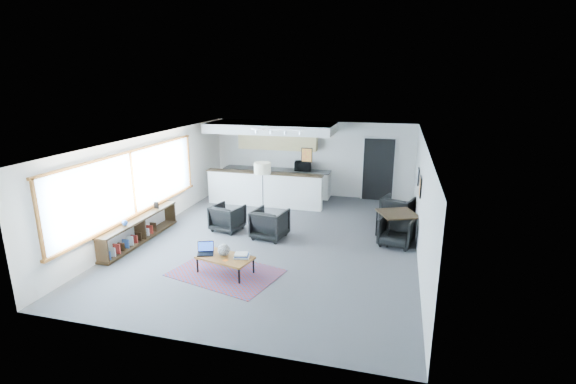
% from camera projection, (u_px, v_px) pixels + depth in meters
% --- Properties ---
extents(room, '(7.02, 9.02, 2.62)m').
position_uv_depth(room, '(276.00, 191.00, 10.43)').
color(room, '#4C4C4F').
rests_on(room, ground).
extents(window, '(0.10, 5.95, 1.66)m').
position_uv_depth(window, '(133.00, 185.00, 10.41)').
color(window, '#8CBFFF').
rests_on(window, room).
extents(console, '(0.35, 3.00, 0.80)m').
position_uv_depth(console, '(139.00, 230.00, 10.53)').
color(console, '#2F2010').
rests_on(console, floor).
extents(kitchenette, '(4.20, 1.96, 2.60)m').
position_uv_depth(kitchenette, '(273.00, 159.00, 14.17)').
color(kitchenette, white).
rests_on(kitchenette, floor).
extents(doorway, '(1.10, 0.12, 2.15)m').
position_uv_depth(doorway, '(378.00, 169.00, 14.04)').
color(doorway, black).
rests_on(doorway, room).
extents(track_light, '(1.60, 0.07, 0.15)m').
position_uv_depth(track_light, '(277.00, 131.00, 12.30)').
color(track_light, silver).
rests_on(track_light, room).
extents(wall_art_lower, '(0.03, 0.38, 0.48)m').
position_uv_depth(wall_art_lower, '(420.00, 187.00, 9.88)').
color(wall_art_lower, black).
rests_on(wall_art_lower, room).
extents(wall_art_upper, '(0.03, 0.34, 0.44)m').
position_uv_depth(wall_art_upper, '(418.00, 177.00, 11.11)').
color(wall_art_upper, black).
rests_on(wall_art_upper, room).
extents(kilim_rug, '(2.51, 2.01, 0.01)m').
position_uv_depth(kilim_rug, '(226.00, 273.00, 8.94)').
color(kilim_rug, '#512B3F').
rests_on(kilim_rug, floor).
extents(coffee_table, '(1.28, 0.87, 0.38)m').
position_uv_depth(coffee_table, '(225.00, 258.00, 8.85)').
color(coffee_table, brown).
rests_on(coffee_table, floor).
extents(laptop, '(0.42, 0.38, 0.25)m').
position_uv_depth(laptop, '(206.00, 250.00, 9.00)').
color(laptop, black).
rests_on(laptop, coffee_table).
extents(ceramic_pot, '(0.26, 0.26, 0.26)m').
position_uv_depth(ceramic_pot, '(224.00, 250.00, 8.87)').
color(ceramic_pot, gray).
rests_on(ceramic_pot, coffee_table).
extents(book_stack, '(0.36, 0.31, 0.10)m').
position_uv_depth(book_stack, '(242.00, 255.00, 8.79)').
color(book_stack, silver).
rests_on(book_stack, coffee_table).
extents(coaster, '(0.11, 0.11, 0.01)m').
position_uv_depth(coaster, '(225.00, 260.00, 8.66)').
color(coaster, '#E5590C').
rests_on(coaster, coffee_table).
extents(armchair_left, '(0.90, 0.86, 0.79)m').
position_uv_depth(armchair_left, '(227.00, 216.00, 11.37)').
color(armchair_left, black).
rests_on(armchair_left, floor).
extents(armchair_right, '(0.93, 0.89, 0.85)m').
position_uv_depth(armchair_right, '(270.00, 222.00, 10.80)').
color(armchair_right, black).
rests_on(armchair_right, floor).
extents(floor_lamp, '(0.60, 0.60, 1.70)m').
position_uv_depth(floor_lamp, '(262.00, 170.00, 11.96)').
color(floor_lamp, black).
rests_on(floor_lamp, floor).
extents(dining_table, '(1.16, 1.16, 0.74)m').
position_uv_depth(dining_table, '(398.00, 215.00, 10.56)').
color(dining_table, '#2F2010').
rests_on(dining_table, floor).
extents(dining_chair_near, '(0.80, 0.77, 0.69)m').
position_uv_depth(dining_chair_near, '(397.00, 232.00, 10.34)').
color(dining_chair_near, black).
rests_on(dining_chair_near, floor).
extents(dining_chair_far, '(0.86, 0.83, 0.71)m').
position_uv_depth(dining_chair_far, '(397.00, 210.00, 12.00)').
color(dining_chair_far, black).
rests_on(dining_chair_far, floor).
extents(microwave, '(0.61, 0.39, 0.39)m').
position_uv_depth(microwave, '(303.00, 165.00, 14.41)').
color(microwave, black).
rests_on(microwave, kitchenette).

